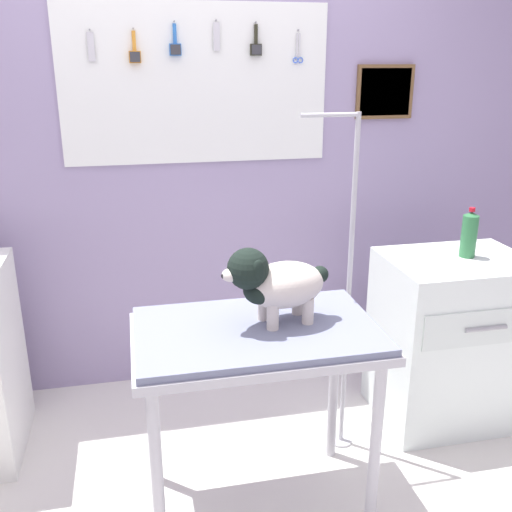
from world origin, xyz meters
TOP-DOWN VIEW (x-y plane):
  - rear_wall_panel at (0.01, 1.28)m, footprint 4.00×0.11m
  - grooming_table at (0.12, 0.15)m, footprint 0.92×0.58m
  - grooming_arm at (0.59, 0.46)m, footprint 0.30×0.11m
  - dog at (0.19, 0.17)m, footprint 0.42×0.24m
  - cabinet_right at (1.20, 0.58)m, footprint 0.68×0.54m
  - soda_bottle at (1.25, 0.60)m, footprint 0.07×0.07m

SIDE VIEW (x-z plane):
  - cabinet_right at x=1.20m, z-range 0.00..0.85m
  - grooming_table at x=0.12m, z-range 0.31..1.11m
  - grooming_arm at x=0.59m, z-range -0.05..1.49m
  - soda_bottle at x=1.25m, z-range 0.84..1.08m
  - dog at x=0.19m, z-range 0.81..1.12m
  - rear_wall_panel at x=0.01m, z-range 0.02..2.32m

